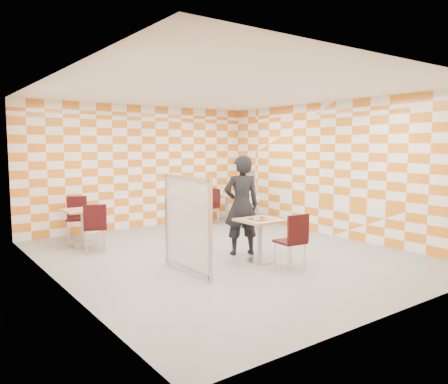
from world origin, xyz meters
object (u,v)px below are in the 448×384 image
chair_second_front (248,205)px  soda_bottle (230,189)px  chair_empty_far (77,214)px  sport_bottle (221,191)px  main_table (260,233)px  partition (187,224)px  second_table (227,203)px  chair_empty_near (95,224)px  empty_table (83,221)px  chair_second_side (212,203)px  man_white (247,196)px  man_dark (241,205)px  chair_main_front (294,237)px

chair_second_front → soda_bottle: size_ratio=4.02×
chair_empty_far → sport_bottle: size_ratio=4.62×
main_table → partition: partition is taller
second_table → partition: (-3.30, -3.42, 0.28)m
chair_empty_near → chair_empty_far: size_ratio=1.00×
empty_table → partition: bearing=-75.7°
main_table → chair_second_side: (1.40, 3.53, 0.04)m
sport_bottle → second_table: bearing=-38.7°
chair_empty_far → partition: (0.60, -3.60, 0.25)m
empty_table → man_white: bearing=-4.5°
chair_empty_far → chair_second_front: bearing=-13.7°
main_table → empty_table: (-2.10, 3.01, 0.00)m
second_table → partition: size_ratio=0.48×
man_white → man_dark: bearing=35.1°
man_dark → man_white: man_dark is taller
main_table → man_white: 3.31m
chair_empty_far → chair_empty_near: bearing=-94.0°
empty_table → chair_second_front: chair_second_front is taller
second_table → soda_bottle: 0.39m
chair_main_front → chair_empty_near: (-2.18, 3.08, 0.00)m
chair_second_side → soda_bottle: (0.69, 0.13, 0.31)m
chair_second_side → sport_bottle: (0.41, 0.14, 0.29)m
empty_table → man_white: man_white is taller
sport_bottle → soda_bottle: bearing=-2.5°
chair_main_front → empty_table: bearing=120.6°
chair_empty_near → man_dark: bearing=-39.5°
soda_bottle → empty_table: bearing=-171.2°
chair_second_side → sport_bottle: sport_bottle is taller
chair_empty_near → man_dark: (2.14, -1.76, 0.38)m
chair_empty_far → partition: bearing=-80.5°
empty_table → soda_bottle: bearing=8.8°
chair_main_front → chair_empty_near: bearing=125.3°
chair_second_front → man_dark: bearing=-131.5°
second_table → chair_empty_far: size_ratio=0.81×
chair_main_front → soda_bottle: size_ratio=4.02×
chair_empty_far → sport_bottle: bearing=-1.3°
empty_table → partition: partition is taller
man_dark → soda_bottle: man_dark is taller
chair_second_side → empty_table: bearing=-171.5°
chair_second_front → main_table: bearing=-125.6°
empty_table → soda_bottle: soda_bottle is taller
empty_table → sport_bottle: (3.91, 0.66, 0.33)m
chair_main_front → soda_bottle: bearing=65.6°
chair_main_front → man_dark: size_ratio=0.50×
main_table → man_white: (1.90, 2.70, 0.27)m
chair_second_side → soda_bottle: soda_bottle is taller
second_table → man_dark: bearing=-122.0°
chair_second_front → chair_empty_far: same height
chair_second_front → sport_bottle: (-0.19, 0.88, 0.29)m
main_table → man_white: bearing=54.8°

